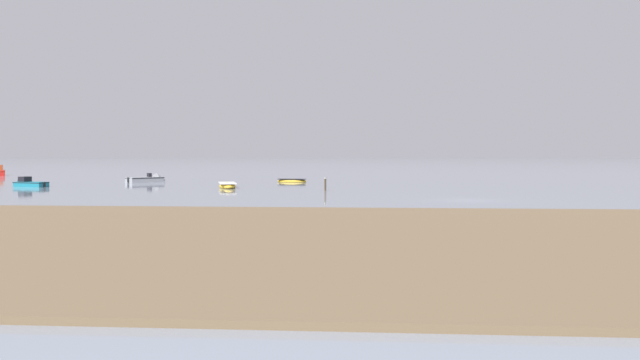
# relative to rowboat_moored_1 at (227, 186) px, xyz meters

# --- Properties ---
(ground_plane) EXTENTS (800.00, 800.00, 0.00)m
(ground_plane) POSITION_rel_rowboat_moored_1_xyz_m (21.92, -17.27, -0.20)
(ground_plane) COLOR gray
(mudflat_shore) EXTENTS (369.62, 30.20, 0.19)m
(mudflat_shore) POSITION_rel_rowboat_moored_1_xyz_m (22.70, -42.32, -0.11)
(mudflat_shore) COLOR brown
(mudflat_shore) RESTS_ON ground
(rowboat_moored_1) EXTENTS (2.82, 5.00, 0.75)m
(rowboat_moored_1) POSITION_rel_rowboat_moored_1_xyz_m (0.00, 0.00, 0.00)
(rowboat_moored_1) COLOR gold
(rowboat_moored_1) RESTS_ON ground
(motorboat_moored_0) EXTENTS (4.34, 2.62, 1.56)m
(motorboat_moored_0) POSITION_rel_rowboat_moored_1_xyz_m (-21.29, 0.62, 0.03)
(motorboat_moored_0) COLOR #197084
(motorboat_moored_0) RESTS_ON ground
(rowboat_moored_4) EXTENTS (3.63, 1.56, 0.56)m
(rowboat_moored_4) POSITION_rel_rowboat_moored_1_xyz_m (4.83, 13.85, -0.05)
(rowboat_moored_4) COLOR gold
(rowboat_moored_4) RESTS_ON ground
(motorboat_moored_2) EXTENTS (4.58, 4.80, 1.69)m
(motorboat_moored_2) POSITION_rel_rowboat_moored_1_xyz_m (-12.08, 12.80, 0.03)
(motorboat_moored_2) COLOR gray
(motorboat_moored_2) RESTS_ON ground
(mooring_post_right) EXTENTS (0.22, 0.22, 1.38)m
(mooring_post_right) POSITION_rel_rowboat_moored_1_xyz_m (10.24, -4.86, 0.40)
(mooring_post_right) COLOR #3D3323
(mooring_post_right) RESTS_ON ground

